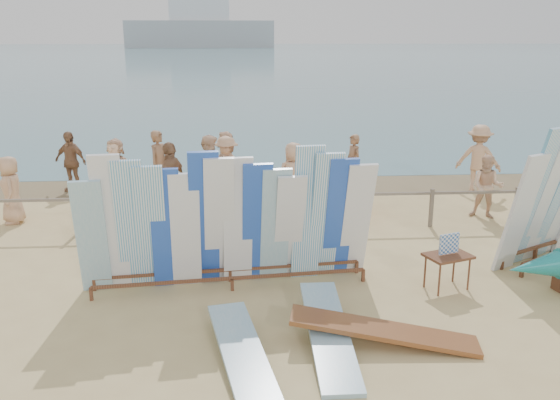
{
  "coord_description": "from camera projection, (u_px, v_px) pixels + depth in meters",
  "views": [
    {
      "loc": [
        -0.34,
        -9.74,
        4.3
      ],
      "look_at": [
        0.45,
        1.96,
        1.0
      ],
      "focal_mm": 38.0,
      "sensor_mm": 36.0,
      "label": 1
    }
  ],
  "objects": [
    {
      "name": "main_surfboard_rack",
      "position": [
        230.0,
        225.0,
        10.16
      ],
      "size": [
        5.09,
        1.15,
        2.52
      ],
      "rotation": [
        0.0,
        0.0,
        0.1
      ],
      "color": "brown",
      "rests_on": "ground"
    },
    {
      "name": "beachgoer_1",
      "position": [
        160.0,
        164.0,
        15.87
      ],
      "size": [
        0.67,
        0.76,
        1.83
      ],
      "primitive_type": "imported",
      "rotation": [
        0.0,
        0.0,
        1.01
      ],
      "color": "#8C6042",
      "rests_on": "ground"
    },
    {
      "name": "fence",
      "position": [
        257.0,
        204.0,
        13.25
      ],
      "size": [
        12.08,
        0.08,
        0.9
      ],
      "color": "#7C6E5D",
      "rests_on": "ground"
    },
    {
      "name": "ground",
      "position": [
        262.0,
        284.0,
        10.54
      ],
      "size": [
        160.0,
        160.0,
        0.0
      ],
      "primitive_type": "plane",
      "color": "#D0B778",
      "rests_on": "ground"
    },
    {
      "name": "beachgoer_4",
      "position": [
        172.0,
        182.0,
        13.87
      ],
      "size": [
        0.88,
        1.21,
        1.9
      ],
      "primitive_type": "imported",
      "rotation": [
        0.0,
        0.0,
        4.31
      ],
      "color": "#8C6042",
      "rests_on": "ground"
    },
    {
      "name": "beachgoer_0",
      "position": [
        11.0,
        190.0,
        13.77
      ],
      "size": [
        0.59,
        0.85,
        1.59
      ],
      "primitive_type": "imported",
      "rotation": [
        0.0,
        0.0,
        5.02
      ],
      "color": "tan",
      "rests_on": "ground"
    },
    {
      "name": "beachgoer_2",
      "position": [
        211.0,
        171.0,
        15.1
      ],
      "size": [
        0.47,
        0.92,
        1.85
      ],
      "primitive_type": "imported",
      "rotation": [
        0.0,
        0.0,
        1.62
      ],
      "color": "beige",
      "rests_on": "ground"
    },
    {
      "name": "beachgoer_9",
      "position": [
        479.0,
        158.0,
        16.49
      ],
      "size": [
        1.31,
        1.02,
        1.89
      ],
      "primitive_type": "imported",
      "rotation": [
        0.0,
        0.0,
        2.65
      ],
      "color": "tan",
      "rests_on": "ground"
    },
    {
      "name": "beachgoer_extra_1",
      "position": [
        70.0,
        161.0,
        16.56
      ],
      "size": [
        1.09,
        0.79,
        1.7
      ],
      "primitive_type": "imported",
      "rotation": [
        0.0,
        0.0,
        5.87
      ],
      "color": "#8C6042",
      "rests_on": "ground"
    },
    {
      "name": "beachgoer_11",
      "position": [
        116.0,
        170.0,
        15.58
      ],
      "size": [
        1.62,
        1.13,
        1.68
      ],
      "primitive_type": "imported",
      "rotation": [
        0.0,
        0.0,
        5.83
      ],
      "color": "beige",
      "rests_on": "ground"
    },
    {
      "name": "beach_chair_right",
      "position": [
        279.0,
        206.0,
        14.48
      ],
      "size": [
        0.53,
        0.55,
        0.83
      ],
      "rotation": [
        0.0,
        0.0,
        0.0
      ],
      "color": "#B12212",
      "rests_on": "ground"
    },
    {
      "name": "beach_chair_left",
      "position": [
        231.0,
        209.0,
        14.1
      ],
      "size": [
        0.8,
        0.81,
        0.91
      ],
      "rotation": [
        0.0,
        0.0,
        -0.53
      ],
      "color": "#B12212",
      "rests_on": "ground"
    },
    {
      "name": "ocean",
      "position": [
        240.0,
        53.0,
        133.46
      ],
      "size": [
        320.0,
        240.0,
        0.02
      ],
      "primitive_type": "cube",
      "color": "slate",
      "rests_on": "ground"
    },
    {
      "name": "beachgoer_5",
      "position": [
        226.0,
        159.0,
        17.07
      ],
      "size": [
        0.86,
        1.58,
        1.62
      ],
      "primitive_type": "imported",
      "rotation": [
        0.0,
        0.0,
        4.45
      ],
      "color": "beige",
      "rests_on": "ground"
    },
    {
      "name": "side_surfboard_rack",
      "position": [
        552.0,
        202.0,
        11.19
      ],
      "size": [
        2.39,
        1.65,
        2.74
      ],
      "rotation": [
        0.0,
        0.0,
        0.49
      ],
      "color": "brown",
      "rests_on": "ground"
    },
    {
      "name": "vendor_table",
      "position": [
        447.0,
        271.0,
        10.27
      ],
      "size": [
        0.9,
        0.76,
        1.01
      ],
      "rotation": [
        0.0,
        0.0,
        0.34
      ],
      "color": "brown",
      "rests_on": "ground"
    },
    {
      "name": "wet_sand_strip",
      "position": [
        253.0,
        185.0,
        17.46
      ],
      "size": [
        40.0,
        2.6,
        0.01
      ],
      "primitive_type": "cube",
      "color": "brown",
      "rests_on": "ground"
    },
    {
      "name": "beachgoer_8",
      "position": [
        487.0,
        187.0,
        14.15
      ],
      "size": [
        0.83,
        0.66,
        1.54
      ],
      "primitive_type": "imported",
      "rotation": [
        0.0,
        0.0,
        5.81
      ],
      "color": "beige",
      "rests_on": "ground"
    },
    {
      "name": "flat_board_c",
      "position": [
        383.0,
        344.0,
        8.51
      ],
      "size": [
        2.74,
        1.05,
        0.42
      ],
      "primitive_type": "cube",
      "rotation": [
        0.13,
        0.0,
        1.39
      ],
      "color": "brown",
      "rests_on": "ground"
    },
    {
      "name": "flat_board_b",
      "position": [
        328.0,
        344.0,
        8.51
      ],
      "size": [
        0.57,
        2.69,
        0.37
      ],
      "primitive_type": "cube",
      "rotation": [
        0.11,
        0.0,
        -0.0
      ],
      "color": "#80B5CD",
      "rests_on": "ground"
    },
    {
      "name": "stroller",
      "position": [
        352.0,
        197.0,
        14.52
      ],
      "size": [
        0.55,
        0.78,
        1.06
      ],
      "rotation": [
        0.0,
        0.0,
        -0.03
      ],
      "color": "#B12212",
      "rests_on": "ground"
    },
    {
      "name": "beachgoer_3",
      "position": [
        227.0,
        168.0,
        15.76
      ],
      "size": [
        0.99,
        1.16,
        1.7
      ],
      "primitive_type": "imported",
      "rotation": [
        0.0,
        0.0,
        5.31
      ],
      "color": "tan",
      "rests_on": "ground"
    },
    {
      "name": "beachgoer_10",
      "position": [
        547.0,
        174.0,
        15.0
      ],
      "size": [
        0.55,
        1.05,
        1.72
      ],
      "primitive_type": "imported",
      "rotation": [
        0.0,
        0.0,
        1.69
      ],
      "color": "#8C6042",
      "rests_on": "ground"
    },
    {
      "name": "flat_board_a",
      "position": [
        244.0,
        366.0,
        7.93
      ],
      "size": [
        1.08,
        2.75,
        0.3
      ],
      "primitive_type": "cube",
      "rotation": [
        0.08,
        0.0,
        0.2
      ],
      "color": "#80B5CD",
      "rests_on": "ground"
    },
    {
      "name": "beachgoer_6",
      "position": [
        294.0,
        177.0,
        14.67
      ],
      "size": [
        0.91,
        0.56,
        1.74
      ],
      "primitive_type": "imported",
      "rotation": [
        0.0,
        0.0,
        3.33
      ],
      "color": "tan",
      "rests_on": "ground"
    },
    {
      "name": "beachgoer_7",
      "position": [
        353.0,
        163.0,
        16.61
      ],
      "size": [
        0.49,
        0.66,
        1.6
      ],
      "primitive_type": "imported",
      "rotation": [
        0.0,
        0.0,
        5.03
      ],
      "color": "#8C6042",
      "rests_on": "ground"
    },
    {
      "name": "distant_ship",
      "position": [
        200.0,
        30.0,
        181.17
      ],
      "size": [
        45.0,
        8.0,
        14.0
      ],
      "color": "#999EA3",
      "rests_on": "ocean"
    }
  ]
}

